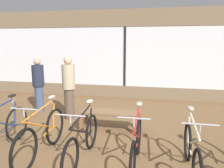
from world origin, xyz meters
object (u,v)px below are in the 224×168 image
bicycle_center_left (42,135)px  display_bench (111,115)px  customer_near_rack (38,84)px  customer_by_window (69,86)px  bicycle_right (192,152)px  bicycle_left (0,131)px  bicycle_center (83,141)px  bicycle_center_right (136,145)px

bicycle_center_left → display_bench: 1.68m
bicycle_center_left → customer_near_rack: size_ratio=1.12×
display_bench → customer_near_rack: 2.66m
bicycle_center_left → customer_by_window: 2.06m
bicycle_right → customer_near_rack: customer_near_rack is taller
bicycle_left → display_bench: (1.84, 1.38, -0.02)m
customer_near_rack → bicycle_left: bearing=-76.6°
bicycle_center_left → customer_by_window: customer_by_window is taller
bicycle_center → display_bench: 1.42m
bicycle_center_right → customer_near_rack: size_ratio=1.07×
customer_near_rack → bicycle_right: bearing=-31.8°
bicycle_left → customer_by_window: (0.55, 2.00, 0.49)m
bicycle_center → customer_near_rack: customer_near_rack is taller
bicycle_left → display_bench: bicycle_left is taller
bicycle_center_right → bicycle_right: 0.86m
bicycle_left → bicycle_right: (3.42, -0.06, -0.02)m
customer_near_rack → bicycle_center_left: bearing=-59.2°
bicycle_left → customer_near_rack: (-0.58, 2.41, 0.43)m
display_bench → customer_near_rack: (-2.41, 1.03, 0.45)m
bicycle_center_left → display_bench: (0.99, 1.36, -0.01)m
bicycle_center → customer_by_window: (-1.08, 2.02, 0.51)m
bicycle_center_right → bicycle_right: (0.86, -0.04, -0.01)m
bicycle_center_left → bicycle_center: bearing=-3.0°
bicycle_center_left → bicycle_center: 0.79m
bicycle_center_right → customer_near_rack: bearing=142.1°
bicycle_center_left → customer_by_window: size_ratio=1.06×
bicycle_left → display_bench: size_ratio=1.26×
bicycle_left → bicycle_center_right: bicycle_left is taller
bicycle_left → bicycle_right: 3.42m
display_bench → bicycle_center_right: bearing=-62.9°
customer_by_window → bicycle_center: bearing=-61.8°
bicycle_center → display_bench: bearing=81.9°
bicycle_center_right → bicycle_center: bearing=179.9°
bicycle_right → bicycle_center: bearing=178.6°
bicycle_left → bicycle_center_left: bicycle_center_left is taller
bicycle_left → customer_near_rack: customer_near_rack is taller
bicycle_center_right → customer_by_window: (-2.01, 2.02, 0.50)m
customer_near_rack → customer_by_window: 1.20m
bicycle_center_right → display_bench: 1.58m
bicycle_center_left → bicycle_center_right: (1.71, -0.04, -0.01)m
bicycle_center → customer_near_rack: (-2.21, 2.44, 0.46)m
customer_near_rack → customer_by_window: size_ratio=0.94×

